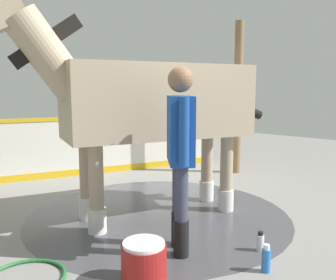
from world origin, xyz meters
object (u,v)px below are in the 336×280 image
at_px(horse, 148,102).
at_px(wash_bucket, 144,263).
at_px(handler, 180,146).
at_px(bottle_spray, 266,259).
at_px(hose_coil, 25,278).
at_px(bottle_shampoo, 260,242).

height_order(horse, wash_bucket, horse).
xyz_separation_m(horse, handler, (0.49, 0.89, -0.37)).
distance_m(horse, handler, 1.08).
relative_size(horse, bottle_spray, 13.83).
distance_m(handler, hose_coil, 1.74).
height_order(horse, bottle_spray, horse).
bearing_deg(hose_coil, handler, 154.44).
height_order(handler, hose_coil, handler).
bearing_deg(wash_bucket, bottle_spray, 141.93).
relative_size(wash_bucket, bottle_spray, 1.50).
relative_size(horse, wash_bucket, 9.24).
relative_size(horse, hose_coil, 5.13).
xyz_separation_m(horse, hose_coil, (1.76, 0.29, -1.39)).
bearing_deg(hose_coil, bottle_shampoo, 146.11).
distance_m(bottle_shampoo, hose_coil, 2.15).
xyz_separation_m(wash_bucket, bottle_shampoo, (-1.17, 0.43, -0.09)).
bearing_deg(wash_bucket, bottle_shampoo, 160.02).
bearing_deg(bottle_shampoo, horse, -88.98).
relative_size(handler, bottle_spray, 7.18).
relative_size(wash_bucket, bottle_shampoo, 1.90).
xyz_separation_m(handler, wash_bucket, (0.66, 0.17, -0.86)).
relative_size(wash_bucket, hose_coil, 0.55).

